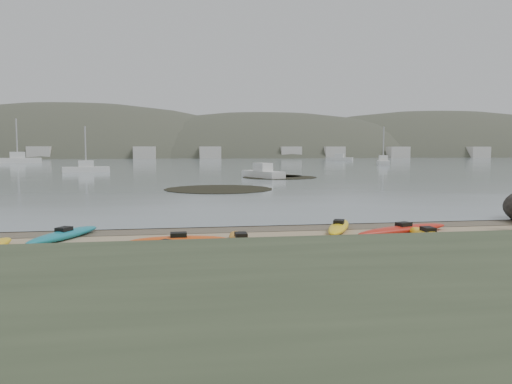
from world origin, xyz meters
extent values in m
plane|color=tan|center=(0.00, 0.00, 0.00)|extent=(600.00, 600.00, 0.00)
plane|color=brown|center=(0.00, -0.30, 0.00)|extent=(60.00, 60.00, 0.00)
plane|color=slate|center=(0.00, 300.00, 0.01)|extent=(1200.00, 1200.00, 0.00)
ellipsoid|color=yellow|center=(3.16, -1.63, 0.17)|extent=(2.23, 3.71, 0.34)
ellipsoid|color=teal|center=(-7.49, -1.84, 0.17)|extent=(2.35, 3.75, 0.34)
ellipsoid|color=#8DC327|center=(-3.76, -5.17, 0.17)|extent=(2.54, 2.85, 0.34)
ellipsoid|color=orange|center=(-1.18, -4.08, 0.17)|extent=(0.73, 3.74, 0.34)
ellipsoid|color=yellow|center=(5.82, -3.95, 0.17)|extent=(0.73, 3.18, 0.34)
ellipsoid|color=#D94912|center=(-3.31, -3.71, 0.17)|extent=(3.51, 0.71, 0.34)
ellipsoid|color=red|center=(5.46, -2.69, 0.17)|extent=(4.66, 2.34, 0.34)
cylinder|color=black|center=(0.03, 19.57, 0.03)|extent=(8.86, 8.86, 0.04)
cylinder|color=black|center=(8.35, 35.09, 0.03)|extent=(8.55, 8.55, 0.04)
cylinder|color=black|center=(7.98, 38.09, 0.03)|extent=(7.43, 7.43, 0.04)
cube|color=silver|center=(-15.88, 51.72, 0.44)|extent=(6.51, 3.07, 0.88)
cube|color=silver|center=(6.32, 34.75, 0.45)|extent=(4.18, 6.64, 0.90)
cube|color=silver|center=(37.69, 74.06, 0.53)|extent=(4.50, 7.78, 1.05)
cube|color=silver|center=(-38.72, 98.49, 0.69)|extent=(10.16, 5.71, 1.37)
cube|color=silver|center=(40.91, 110.92, 0.51)|extent=(7.32, 5.26, 1.01)
ellipsoid|color=#384235|center=(-45.00, 195.00, -18.00)|extent=(220.00, 120.00, 80.00)
ellipsoid|color=#384235|center=(35.00, 190.00, -15.30)|extent=(200.00, 110.00, 68.00)
ellipsoid|color=#384235|center=(120.00, 200.00, -17.10)|extent=(230.00, 130.00, 76.00)
cube|color=beige|center=(-42.00, 145.00, 2.00)|extent=(7.00, 5.00, 4.00)
cube|color=beige|center=(-18.00, 145.00, 2.00)|extent=(7.00, 5.00, 4.00)
cube|color=beige|center=(6.00, 145.00, 2.00)|extent=(7.00, 5.00, 4.00)
cube|color=beige|center=(30.00, 145.00, 2.00)|extent=(7.00, 5.00, 4.00)
cube|color=beige|center=(54.00, 145.00, 2.00)|extent=(7.00, 5.00, 4.00)
cube|color=beige|center=(78.00, 145.00, 2.00)|extent=(7.00, 5.00, 4.00)
cube|color=beige|center=(102.00, 145.00, 2.00)|extent=(7.00, 5.00, 4.00)
camera|label=1|loc=(-3.34, -20.96, 3.36)|focal=35.00mm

